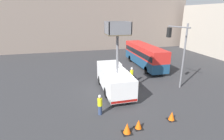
{
  "coord_description": "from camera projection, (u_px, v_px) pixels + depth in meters",
  "views": [
    {
      "loc": [
        -5.31,
        -15.16,
        7.88
      ],
      "look_at": [
        -0.95,
        1.94,
        2.09
      ],
      "focal_mm": 28.0,
      "sensor_mm": 36.0,
      "label": 1
    }
  ],
  "objects": [
    {
      "name": "ground_plane",
      "position": [
        126.0,
        95.0,
        17.66
      ],
      "size": [
        120.0,
        120.0,
        0.0
      ],
      "primitive_type": "plane",
      "color": "#333335"
    },
    {
      "name": "building_backdrop_far",
      "position": [
        89.0,
        21.0,
        41.21
      ],
      "size": [
        44.0,
        10.0,
        11.9
      ],
      "color": "gray",
      "rests_on": "ground_plane"
    },
    {
      "name": "utility_truck",
      "position": [
        114.0,
        78.0,
        17.85
      ],
      "size": [
        2.44,
        6.69,
        7.17
      ],
      "color": "white",
      "rests_on": "ground_plane"
    },
    {
      "name": "city_bus",
      "position": [
        144.0,
        54.0,
        26.48
      ],
      "size": [
        2.44,
        10.39,
        3.26
      ],
      "rotation": [
        0.0,
        0.0,
        1.23
      ],
      "color": "navy",
      "rests_on": "ground_plane"
    },
    {
      "name": "traffic_light_pole",
      "position": [
        179.0,
        48.0,
        17.55
      ],
      "size": [
        2.74,
        2.49,
        6.9
      ],
      "color": "slate",
      "rests_on": "ground_plane"
    },
    {
      "name": "road_worker_near_truck",
      "position": [
        100.0,
        105.0,
        13.98
      ],
      "size": [
        0.38,
        0.38,
        1.75
      ],
      "rotation": [
        0.0,
        0.0,
        1.69
      ],
      "color": "navy",
      "rests_on": "ground_plane"
    },
    {
      "name": "road_worker_directing",
      "position": [
        132.0,
        75.0,
        20.34
      ],
      "size": [
        0.38,
        0.38,
        1.91
      ],
      "rotation": [
        0.0,
        0.0,
        0.03
      ],
      "color": "navy",
      "rests_on": "ground_plane"
    },
    {
      "name": "traffic_cone_near_truck",
      "position": [
        172.0,
        116.0,
        13.41
      ],
      "size": [
        0.62,
        0.62,
        0.7
      ],
      "color": "black",
      "rests_on": "ground_plane"
    },
    {
      "name": "traffic_cone_mid_road",
      "position": [
        127.0,
        128.0,
        11.92
      ],
      "size": [
        0.68,
        0.68,
        0.78
      ],
      "color": "black",
      "rests_on": "ground_plane"
    },
    {
      "name": "traffic_cone_far_side",
      "position": [
        139.0,
        124.0,
        12.42
      ],
      "size": [
        0.62,
        0.62,
        0.7
      ],
      "color": "black",
      "rests_on": "ground_plane"
    }
  ]
}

